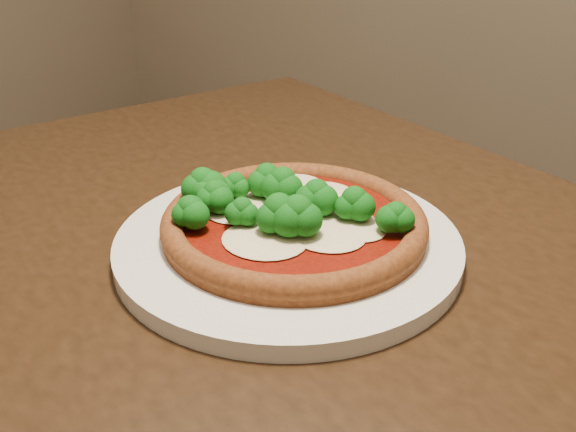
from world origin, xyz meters
The scene contains 3 objects.
dining_table centered at (0.18, -0.08, 0.65)m, with size 1.40×1.22×0.75m.
plate centered at (0.15, -0.05, 0.76)m, with size 0.35×0.35×0.02m, color silver.
pizza centered at (0.15, -0.04, 0.79)m, with size 0.27×0.27×0.06m.
Camera 1 is at (0.44, -0.53, 1.08)m, focal length 40.00 mm.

